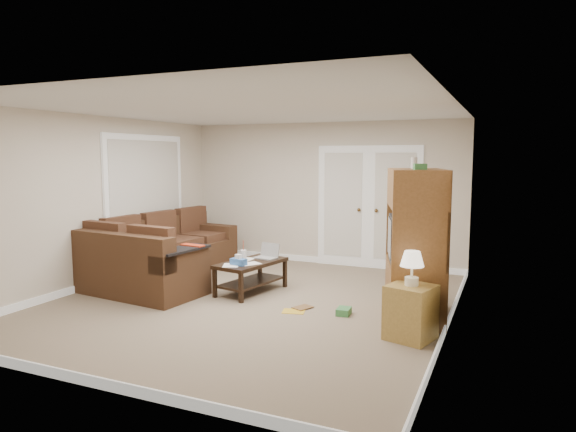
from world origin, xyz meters
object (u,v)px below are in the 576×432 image
at_px(tv_armoire, 415,243).
at_px(coffee_table, 252,275).
at_px(side_cabinet, 411,308).
at_px(sectional_sofa, 157,258).

bearing_deg(tv_armoire, coffee_table, 157.82).
bearing_deg(coffee_table, side_cabinet, -11.84).
xyz_separation_m(sectional_sofa, coffee_table, (1.66, -0.02, -0.11)).
bearing_deg(sectional_sofa, coffee_table, 5.53).
bearing_deg(side_cabinet, coffee_table, 173.39).
bearing_deg(side_cabinet, tv_armoire, 114.24).
bearing_deg(sectional_sofa, side_cabinet, -7.93).
bearing_deg(tv_armoire, sectional_sofa, 160.13).
bearing_deg(coffee_table, sectional_sofa, -169.81).
distance_m(coffee_table, tv_armoire, 2.40).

